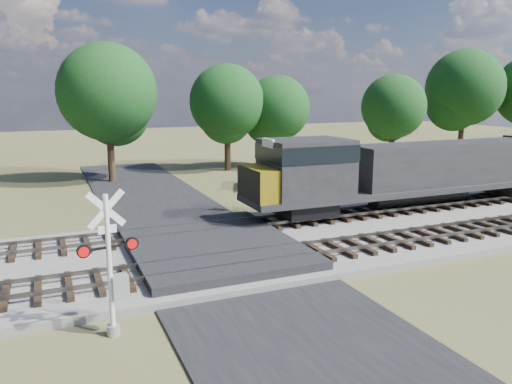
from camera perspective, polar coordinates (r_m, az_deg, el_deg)
name	(u,v)px	position (r m, az deg, el deg)	size (l,w,h in m)	color
ground	(215,257)	(21.85, -4.76, -7.46)	(160.00, 160.00, 0.00)	#4B4C28
ballast_bed	(395,227)	(26.89, 15.60, -3.90)	(140.00, 10.00, 0.30)	gray
road	(215,257)	(21.84, -4.76, -7.36)	(7.00, 60.00, 0.08)	black
crossing_panel	(211,247)	(22.20, -5.18, -6.30)	(7.00, 9.00, 0.62)	#262628
track_near	(300,253)	(21.14, 5.08, -6.94)	(140.00, 2.60, 0.33)	black
track_far	(254,224)	(25.46, -0.21, -3.71)	(140.00, 2.60, 0.33)	black
crossing_signal_near	(113,276)	(15.16, -16.00, -9.23)	(1.75, 0.44, 4.37)	silver
crossing_signal_far	(260,187)	(29.21, 0.50, 0.55)	(1.50, 0.34, 3.73)	silver
equipment_shed	(290,171)	(36.75, 3.96, 2.42)	(5.02, 5.02, 2.63)	#44311D
treeline	(211,95)	(42.24, -5.22, 11.01)	(80.87, 11.81, 11.46)	black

